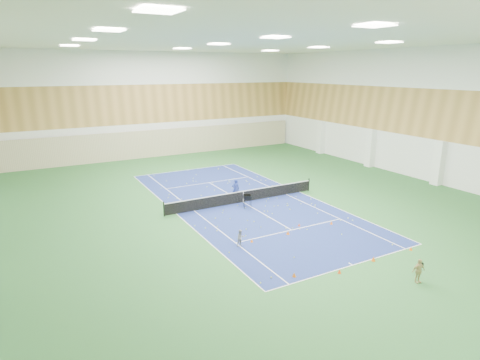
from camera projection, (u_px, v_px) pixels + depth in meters
name	position (u px, v px, depth m)	size (l,w,h in m)	color
ground	(243.00, 202.00, 31.28)	(40.00, 40.00, 0.00)	#295F2C
room_shell	(243.00, 126.00, 29.68)	(36.00, 40.00, 12.00)	white
wood_cladding	(244.00, 98.00, 29.14)	(36.00, 40.00, 8.00)	#B38742
ceiling_light_grid	(244.00, 41.00, 28.09)	(21.40, 25.40, 0.06)	white
court_surface	(243.00, 202.00, 31.28)	(10.97, 23.77, 0.01)	navy
tennis_balls_scatter	(243.00, 202.00, 31.27)	(10.57, 22.77, 0.07)	#CEE827
tennis_net	(243.00, 196.00, 31.13)	(12.80, 0.10, 1.10)	black
back_curtain	(162.00, 143.00, 47.52)	(35.40, 0.16, 3.20)	#C6B793
coach	(236.00, 189.00, 31.92)	(0.59, 0.39, 1.63)	navy
child_court	(241.00, 238.00, 23.44)	(0.49, 0.39, 1.02)	gray
child_apron	(418.00, 271.00, 19.39)	(0.73, 0.30, 1.24)	tan
ball_cart	(247.00, 201.00, 29.97)	(0.58, 0.58, 1.00)	black
cone_svc_a	(252.00, 241.00, 24.06)	(0.18, 0.18, 0.20)	orange
cone_svc_b	(288.00, 233.00, 25.17)	(0.23, 0.23, 0.25)	orange
cone_svc_c	(299.00, 225.00, 26.52)	(0.17, 0.17, 0.19)	#DB410B
cone_svc_d	(331.00, 223.00, 26.83)	(0.20, 0.20, 0.22)	#D95A0B
cone_base_a	(294.00, 275.00, 20.04)	(0.21, 0.21, 0.24)	#D7620B
cone_base_b	(339.00, 271.00, 20.40)	(0.19, 0.19, 0.21)	#F1440C
cone_base_c	(374.00, 259.00, 21.70)	(0.23, 0.23, 0.25)	#DF580B
cone_base_d	(411.00, 248.00, 23.00)	(0.19, 0.19, 0.21)	#F55D0C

